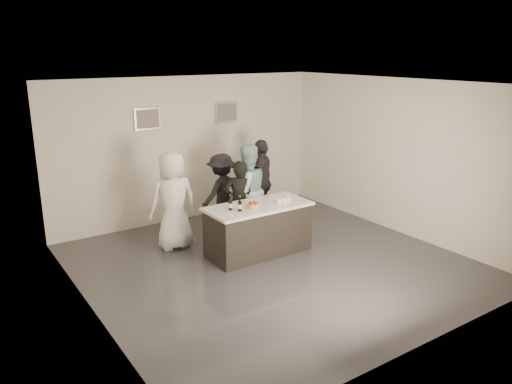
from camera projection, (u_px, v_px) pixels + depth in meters
floor at (272, 264)px, 8.48m from camera, size 6.00×6.00×0.00m
ceiling at (274, 84)px, 7.65m from camera, size 6.00×6.00×0.00m
wall_back at (189, 149)px, 10.45m from camera, size 6.00×0.04×3.00m
wall_front at (428, 233)px, 5.67m from camera, size 6.00×0.04×3.00m
wall_left at (86, 211)px, 6.45m from camera, size 0.04×6.00×3.00m
wall_right at (398, 157)px, 9.68m from camera, size 0.04×6.00×3.00m
picture_left at (147, 119)px, 9.75m from camera, size 0.54×0.04×0.44m
picture_right at (226, 113)px, 10.72m from camera, size 0.54×0.04×0.44m
bar_counter at (258, 229)px, 8.81m from camera, size 1.86×0.86×0.90m
cake at (253, 206)px, 8.49m from camera, size 0.21×0.21×0.07m
beer_bottle_a at (230, 203)px, 8.36m from camera, size 0.07×0.07×0.26m
beer_bottle_b at (240, 204)px, 8.31m from camera, size 0.07×0.07×0.26m
tumbler_cluster at (282, 199)px, 8.89m from camera, size 0.30×0.19×0.08m
candles at (251, 212)px, 8.29m from camera, size 0.24×0.08×0.01m
person_main_black at (239, 201)px, 9.31m from camera, size 0.67×0.56×1.55m
person_main_blue at (247, 191)px, 9.53m from camera, size 0.89×0.70×1.81m
person_guest_left at (173, 201)px, 8.94m from camera, size 0.90×0.60×1.80m
person_guest_right at (262, 181)px, 10.31m from camera, size 1.06×1.00×1.76m
person_guest_back at (222, 192)px, 9.87m from camera, size 1.12×0.81×1.56m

